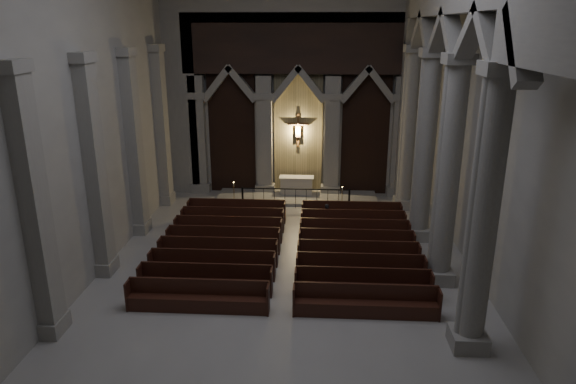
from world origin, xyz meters
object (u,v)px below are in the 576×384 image
object	(u,v)px
altar_rail	(296,195)
candle_stand_right	(342,204)
pews	(289,251)
worshipper	(327,217)
candle_stand_left	(234,200)
altar	(297,185)

from	to	relation	value
altar_rail	candle_stand_right	xyz separation A→B (m)	(2.34, -0.13, -0.38)
pews	worshipper	distance (m)	3.59
candle_stand_left	candle_stand_right	world-z (taller)	candle_stand_left
worshipper	pews	bearing A→B (deg)	-110.33
altar_rail	candle_stand_left	world-z (taller)	candle_stand_left
candle_stand_left	candle_stand_right	size ratio (longest dim) A/B	1.08
altar_rail	candle_stand_right	bearing A→B (deg)	-3.22
candle_stand_right	altar	bearing A→B (deg)	138.16
worshipper	altar_rail	bearing A→B (deg)	124.70
altar	altar_rail	distance (m)	2.00
candle_stand_left	worshipper	world-z (taller)	candle_stand_left
altar	pews	size ratio (longest dim) A/B	0.19
altar	pews	distance (m)	7.98
candle_stand_left	candle_stand_right	distance (m)	5.49
altar	candle_stand_left	bearing A→B (deg)	-147.89
altar	candle_stand_left	distance (m)	3.68
altar	worshipper	distance (m)	5.01
candle_stand_left	pews	distance (m)	6.80
altar_rail	worshipper	xyz separation A→B (m)	(1.55, -2.75, -0.12)
worshipper	candle_stand_left	bearing A→B (deg)	154.52
pews	worshipper	world-z (taller)	worshipper
altar_rail	pews	world-z (taller)	altar_rail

